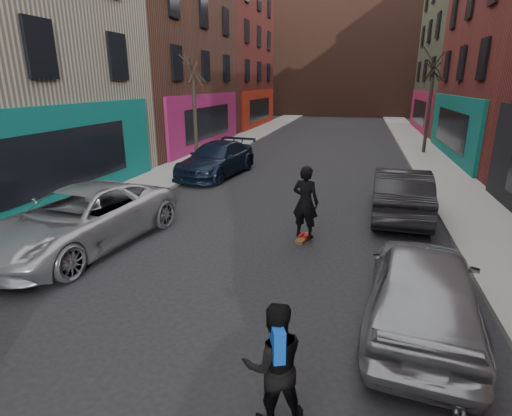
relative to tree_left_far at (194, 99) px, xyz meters
The scene contains 12 objects.
sidewalk_left 12.45m from the tree_left_far, 90.24° to the left, with size 2.50×84.00×0.13m, color gray.
sidewalk_right 17.61m from the tree_left_far, 43.95° to the left, with size 2.50×84.00×0.13m, color gray.
building_far 38.67m from the tree_left_far, 80.73° to the left, with size 40.00×10.00×14.00m, color #47281E.
tree_left_far is the anchor object (origin of this frame).
tree_right_far 13.78m from the tree_left_far, 25.82° to the left, with size 2.00×2.00×6.80m, color black, non-canonical shape.
parked_left_far 12.09m from the tree_left_far, 82.21° to the right, with size 2.62×5.69×1.58m, color #93969B.
parked_left_end 4.30m from the tree_left_far, 51.58° to the right, with size 2.15×5.30×1.54m, color black.
parked_right_far 16.77m from the tree_left_far, 53.78° to the right, with size 1.84×4.57×1.56m, color gray.
parked_right_end 12.36m from the tree_left_far, 34.69° to the right, with size 1.68×4.82×1.59m, color black.
skateboard 12.61m from the tree_left_far, 53.50° to the right, with size 0.22×0.80×0.10m, color brown.
skateboarder 12.38m from the tree_left_far, 53.50° to the right, with size 0.73×0.48×2.01m, color black.
pedestrian 17.97m from the tree_left_far, 64.37° to the right, with size 1.00×0.90×1.67m.
Camera 1 is at (2.32, -2.13, 4.19)m, focal length 28.00 mm.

